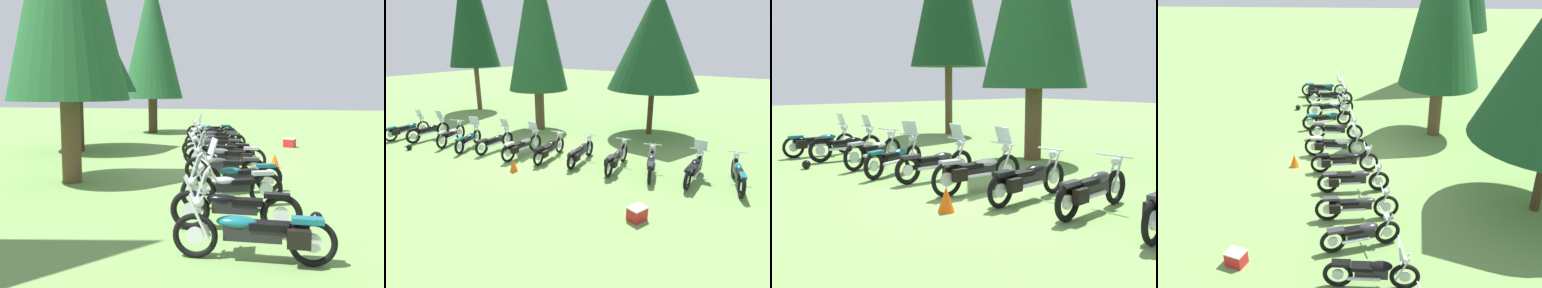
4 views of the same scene
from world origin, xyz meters
The scene contains 18 objects.
ground_plane centered at (0.00, 0.00, 0.00)m, with size 80.00×80.00×0.00m, color #6B934C.
motorcycle_0 centered at (-7.38, -1.38, 0.46)m, with size 0.63×2.36×1.35m.
motorcycle_1 centered at (-6.12, -0.94, 0.46)m, with size 0.66×2.30×1.37m.
motorcycle_2 centered at (-4.58, -0.76, 0.45)m, with size 1.02×2.11×1.03m.
motorcycle_3 centered at (-3.31, -0.77, 0.44)m, with size 0.99×2.09×1.35m.
motorcycle_4 centered at (-2.08, -0.30, 0.44)m, with size 0.69×2.20×1.35m.
motorcycle_5 centered at (-0.56, -0.22, 0.48)m, with size 0.76×2.38×1.38m.
motorcycle_6 centered at (0.61, 0.14, 0.45)m, with size 0.75×2.37×0.99m.
motorcycle_7 centered at (1.91, 0.50, 0.44)m, with size 0.78×2.32×0.99m.
motorcycle_8 centered at (3.42, 0.67, 0.46)m, with size 0.71×2.43×1.03m.
motorcycle_9 centered at (4.70, 0.87, 0.45)m, with size 0.89×2.11×1.00m.
motorcycle_10 centered at (6.14, 1.17, 0.48)m, with size 0.68×2.26×1.37m.
motorcycle_11 centered at (7.47, 1.53, 0.45)m, with size 0.85×2.30×1.02m.
pine_tree_2 centered at (2.65, 6.05, 4.79)m, with size 4.55×4.55×7.21m.
pine_tree_3 centered at (10.35, 5.27, 5.40)m, with size 3.40×3.40×8.88m.
picnic_cooler centered at (5.50, -2.23, 0.19)m, with size 0.51×0.57×0.38m.
traffic_cone centered at (0.31, -1.62, 0.24)m, with size 0.32×0.32×0.48m, color #EA590F.
dropped_helmet centered at (-5.40, -2.41, 0.12)m, with size 0.24×0.24×0.24m, color black.
Camera 1 is at (-13.42, -1.64, 2.48)m, focal length 40.47 mm.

